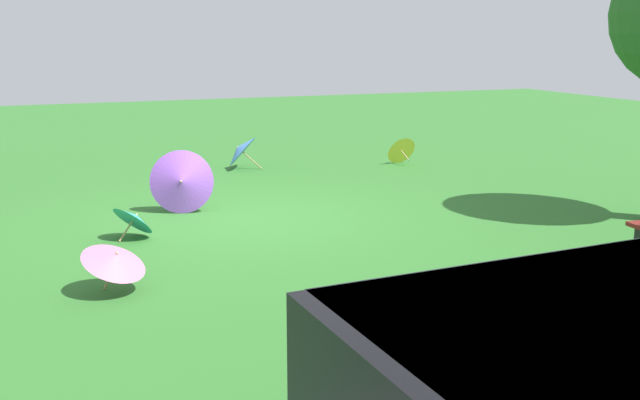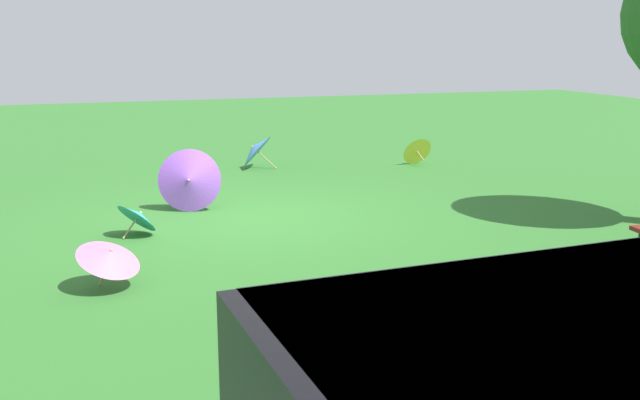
# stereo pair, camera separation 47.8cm
# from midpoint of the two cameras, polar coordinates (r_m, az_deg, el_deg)

# --- Properties ---
(ground) EXTENTS (40.00, 40.00, 0.00)m
(ground) POSITION_cam_midpoint_polar(r_m,az_deg,el_deg) (10.83, -6.59, -1.48)
(ground) COLOR #2D6B28
(parasol_teal_0) EXTENTS (0.71, 0.75, 0.52)m
(parasol_teal_0) POSITION_cam_midpoint_polar(r_m,az_deg,el_deg) (10.06, -15.52, -1.36)
(parasol_teal_0) COLOR tan
(parasol_teal_0) RESTS_ON ground
(parasol_pink_0) EXTENTS (0.95, 0.95, 0.58)m
(parasol_pink_0) POSITION_cam_midpoint_polar(r_m,az_deg,el_deg) (8.01, -17.27, -4.37)
(parasol_pink_0) COLOR tan
(parasol_pink_0) RESTS_ON ground
(parasol_blue_0) EXTENTS (0.91, 0.99, 0.74)m
(parasol_blue_0) POSITION_cam_midpoint_polar(r_m,az_deg,el_deg) (14.79, -7.16, 3.91)
(parasol_blue_0) COLOR tan
(parasol_blue_0) RESTS_ON ground
(parasol_yellow_0) EXTENTS (0.65, 0.56, 0.61)m
(parasol_yellow_0) POSITION_cam_midpoint_polar(r_m,az_deg,el_deg) (15.36, 5.35, 3.94)
(parasol_yellow_0) COLOR tan
(parasol_yellow_0) RESTS_ON ground
(parasol_purple_1) EXTENTS (1.02, 0.94, 0.97)m
(parasol_purple_1) POSITION_cam_midpoint_polar(r_m,az_deg,el_deg) (11.25, -11.91, 1.40)
(parasol_purple_1) COLOR tan
(parasol_purple_1) RESTS_ON ground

